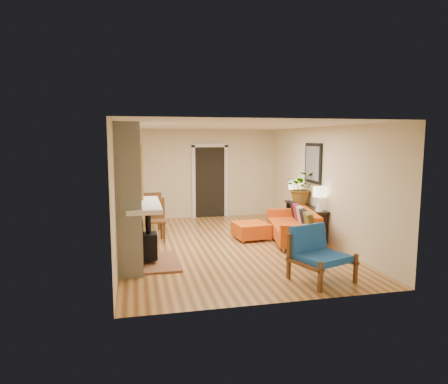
{
  "coord_description": "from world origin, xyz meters",
  "views": [
    {
      "loc": [
        -1.94,
        -8.37,
        2.33
      ],
      "look_at": [
        0.0,
        0.2,
        1.15
      ],
      "focal_mm": 32.0,
      "sensor_mm": 36.0,
      "label": 1
    }
  ],
  "objects_px": {
    "sofa": "(295,226)",
    "lamp_near": "(320,196)",
    "ottoman": "(251,230)",
    "dining_table": "(151,209)",
    "console_table": "(305,212)",
    "blue_chair": "(317,251)",
    "lamp_far": "(294,188)",
    "houseplant": "(302,188)"
  },
  "relations": [
    {
      "from": "sofa",
      "to": "lamp_near",
      "type": "xyz_separation_m",
      "value": [
        0.45,
        -0.27,
        0.71
      ]
    },
    {
      "from": "ottoman",
      "to": "dining_table",
      "type": "height_order",
      "value": "dining_table"
    },
    {
      "from": "console_table",
      "to": "lamp_near",
      "type": "distance_m",
      "value": 0.88
    },
    {
      "from": "ottoman",
      "to": "blue_chair",
      "type": "xyz_separation_m",
      "value": [
        0.31,
        -2.8,
        0.26
      ]
    },
    {
      "from": "blue_chair",
      "to": "console_table",
      "type": "distance_m",
      "value": 3.07
    },
    {
      "from": "dining_table",
      "to": "sofa",
      "type": "bearing_deg",
      "value": -22.99
    },
    {
      "from": "ottoman",
      "to": "console_table",
      "type": "bearing_deg",
      "value": 3.1
    },
    {
      "from": "lamp_far",
      "to": "ottoman",
      "type": "bearing_deg",
      "value": -150.62
    },
    {
      "from": "lamp_far",
      "to": "console_table",
      "type": "bearing_deg",
      "value": -90.0
    },
    {
      "from": "sofa",
      "to": "lamp_far",
      "type": "bearing_deg",
      "value": 68.99
    },
    {
      "from": "ottoman",
      "to": "blue_chair",
      "type": "distance_m",
      "value": 2.83
    },
    {
      "from": "ottoman",
      "to": "lamp_near",
      "type": "height_order",
      "value": "lamp_near"
    },
    {
      "from": "ottoman",
      "to": "houseplant",
      "type": "relative_size",
      "value": 1.0
    },
    {
      "from": "blue_chair",
      "to": "houseplant",
      "type": "distance_m",
      "value": 3.35
    },
    {
      "from": "ottoman",
      "to": "houseplant",
      "type": "height_order",
      "value": "houseplant"
    },
    {
      "from": "blue_chair",
      "to": "console_table",
      "type": "height_order",
      "value": "blue_chair"
    },
    {
      "from": "sofa",
      "to": "lamp_far",
      "type": "distance_m",
      "value": 1.44
    },
    {
      "from": "sofa",
      "to": "blue_chair",
      "type": "relative_size",
      "value": 2.03
    },
    {
      "from": "lamp_near",
      "to": "console_table",
      "type": "bearing_deg",
      "value": 90.0
    },
    {
      "from": "dining_table",
      "to": "houseplant",
      "type": "height_order",
      "value": "houseplant"
    },
    {
      "from": "houseplant",
      "to": "lamp_far",
      "type": "bearing_deg",
      "value": 88.8
    },
    {
      "from": "console_table",
      "to": "lamp_near",
      "type": "xyz_separation_m",
      "value": [
        0.0,
        -0.73,
        0.49
      ]
    },
    {
      "from": "lamp_far",
      "to": "houseplant",
      "type": "bearing_deg",
      "value": -91.2
    },
    {
      "from": "lamp_near",
      "to": "houseplant",
      "type": "height_order",
      "value": "houseplant"
    },
    {
      "from": "dining_table",
      "to": "lamp_far",
      "type": "distance_m",
      "value": 3.67
    },
    {
      "from": "blue_chair",
      "to": "dining_table",
      "type": "relative_size",
      "value": 0.59
    },
    {
      "from": "sofa",
      "to": "houseplant",
      "type": "height_order",
      "value": "houseplant"
    },
    {
      "from": "lamp_near",
      "to": "dining_table",
      "type": "bearing_deg",
      "value": 156.03
    },
    {
      "from": "lamp_far",
      "to": "houseplant",
      "type": "distance_m",
      "value": 0.48
    },
    {
      "from": "console_table",
      "to": "lamp_far",
      "type": "bearing_deg",
      "value": 90.0
    },
    {
      "from": "ottoman",
      "to": "dining_table",
      "type": "bearing_deg",
      "value": 156.85
    },
    {
      "from": "sofa",
      "to": "console_table",
      "type": "height_order",
      "value": "sofa"
    },
    {
      "from": "sofa",
      "to": "lamp_far",
      "type": "xyz_separation_m",
      "value": [
        0.45,
        1.17,
        0.71
      ]
    },
    {
      "from": "lamp_far",
      "to": "lamp_near",
      "type": "bearing_deg",
      "value": -90.0
    },
    {
      "from": "blue_chair",
      "to": "console_table",
      "type": "bearing_deg",
      "value": 69.37
    },
    {
      "from": "sofa",
      "to": "console_table",
      "type": "bearing_deg",
      "value": 45.97
    },
    {
      "from": "sofa",
      "to": "dining_table",
      "type": "xyz_separation_m",
      "value": [
        -3.19,
        1.35,
        0.28
      ]
    },
    {
      "from": "blue_chair",
      "to": "lamp_near",
      "type": "height_order",
      "value": "lamp_near"
    },
    {
      "from": "lamp_near",
      "to": "houseplant",
      "type": "xyz_separation_m",
      "value": [
        -0.01,
        0.96,
        0.07
      ]
    },
    {
      "from": "blue_chair",
      "to": "houseplant",
      "type": "relative_size",
      "value": 1.3
    },
    {
      "from": "sofa",
      "to": "ottoman",
      "type": "relative_size",
      "value": 2.63
    },
    {
      "from": "sofa",
      "to": "blue_chair",
      "type": "distance_m",
      "value": 2.49
    }
  ]
}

